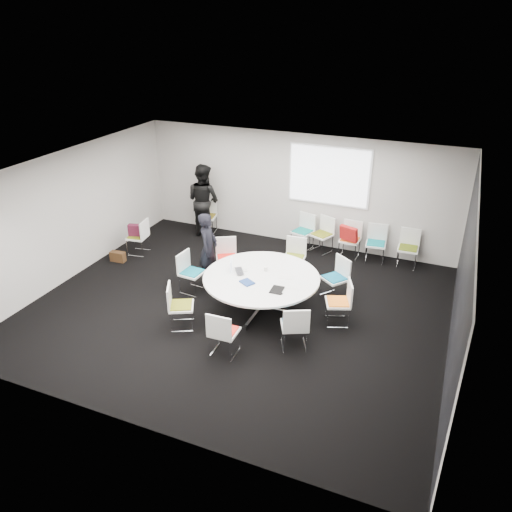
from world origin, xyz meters
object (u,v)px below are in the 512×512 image
at_px(chair_ring_g, 224,340).
at_px(laptop, 242,271).
at_px(chair_ring_f, 181,314).
at_px(chair_spare_left, 139,243).
at_px(chair_ring_c, 294,265).
at_px(conference_table, 261,285).
at_px(brown_bag, 118,257).
at_px(chair_ring_b, 334,286).
at_px(chair_back_b, 322,241).
at_px(chair_ring_a, 338,310).
at_px(person_back, 203,200).
at_px(person_main, 208,248).
at_px(chair_ring_d, 227,265).
at_px(chair_back_d, 375,250).
at_px(chair_ring_h, 294,334).
at_px(chair_ring_e, 192,280).
at_px(cup, 266,269).
at_px(chair_person_back, 207,222).
at_px(chair_back_a, 303,238).
at_px(chair_back_c, 349,246).
at_px(chair_back_e, 407,255).
at_px(maroon_bag, 137,230).

xyz_separation_m(chair_ring_g, laptop, (-0.39, 1.64, 0.47)).
bearing_deg(chair_ring_f, chair_spare_left, -159.24).
bearing_deg(chair_spare_left, chair_ring_c, -93.43).
distance_m(conference_table, brown_bag, 4.03).
height_order(chair_ring_b, chair_back_b, same).
bearing_deg(chair_ring_a, chair_spare_left, 56.66).
height_order(chair_ring_c, person_back, person_back).
distance_m(chair_ring_a, person_main, 3.10).
bearing_deg(chair_ring_d, chair_back_d, -174.34).
xyz_separation_m(chair_ring_d, chair_ring_h, (2.24, -1.94, 0.00)).
height_order(chair_ring_e, laptop, chair_ring_e).
distance_m(chair_ring_g, cup, 1.93).
bearing_deg(chair_ring_d, chair_person_back, -82.28).
distance_m(chair_back_b, laptop, 3.16).
distance_m(chair_back_a, chair_spare_left, 4.05).
bearing_deg(conference_table, cup, 92.61).
xyz_separation_m(chair_back_b, laptop, (-0.80, -3.02, 0.47)).
height_order(chair_back_a, chair_back_c, same).
xyz_separation_m(conference_table, chair_person_back, (-2.80, 3.05, -0.27)).
height_order(chair_ring_d, chair_back_a, same).
height_order(person_main, person_back, person_back).
xyz_separation_m(chair_back_b, person_main, (-1.85, -2.44, 0.52)).
height_order(chair_ring_g, brown_bag, chair_ring_g).
distance_m(chair_ring_b, chair_person_back, 4.53).
relative_size(chair_ring_f, brown_bag, 2.44).
xyz_separation_m(chair_ring_h, chair_back_c, (0.06, 3.98, 0.00)).
relative_size(chair_person_back, brown_bag, 2.44).
height_order(chair_ring_c, chair_back_e, same).
relative_size(chair_back_a, person_back, 0.46).
relative_size(maroon_bag, brown_bag, 1.11).
bearing_deg(brown_bag, maroon_bag, 69.24).
xyz_separation_m(chair_ring_a, chair_person_back, (-4.33, 2.96, 0.00)).
relative_size(conference_table, chair_back_e, 2.59).
distance_m(chair_back_b, cup, 2.86).
height_order(chair_person_back, person_back, person_back).
xyz_separation_m(chair_ring_c, chair_back_a, (-0.27, 1.49, 0.00)).
height_order(chair_ring_d, chair_ring_h, same).
xyz_separation_m(chair_back_e, brown_bag, (-6.38, -2.40, -0.16)).
relative_size(chair_ring_g, person_main, 0.55).
distance_m(chair_ring_a, chair_back_d, 2.94).
distance_m(conference_table, maroon_bag, 3.93).
bearing_deg(person_main, chair_ring_b, -91.58).
distance_m(chair_ring_h, brown_bag, 5.23).
distance_m(chair_ring_g, chair_spare_left, 4.65).
xyz_separation_m(chair_ring_h, brown_bag, (-4.97, 1.61, -0.16)).
distance_m(chair_back_c, brown_bag, 5.56).
bearing_deg(person_back, chair_spare_left, 75.14).
bearing_deg(chair_ring_a, chair_back_d, -24.36).
xyz_separation_m(chair_ring_b, chair_ring_c, (-1.08, 0.57, 0.00)).
bearing_deg(chair_back_a, person_back, 19.84).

